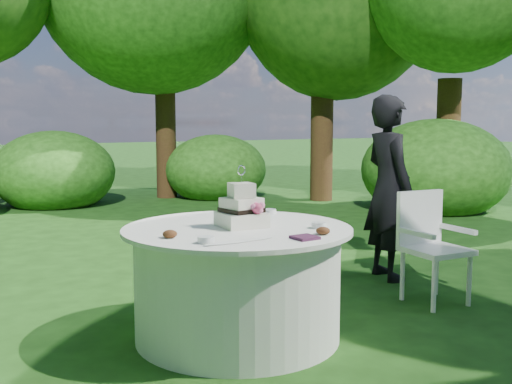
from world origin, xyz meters
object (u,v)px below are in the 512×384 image
Objects in this scene: guest at (389,188)px; table at (238,282)px; cake at (242,210)px; chair at (429,239)px; napkins at (305,237)px.

table is at bearing 120.91° from guest.
cake reaches higher than table.
chair reaches higher than table.
napkins is 2.23m from guest.
guest reaches higher than cake.
guest reaches higher than napkins.
chair is at bearing -3.64° from cake.
napkins is at bearing -77.27° from table.
napkins is 0.60m from cake.
cake is 0.46× the size of chair.
table is 0.50m from cake.
napkins is 1.73m from chair.
cake is at bearing 176.36° from chair.
cake is (-0.10, 0.58, 0.10)m from napkins.
guest is 2.16m from table.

